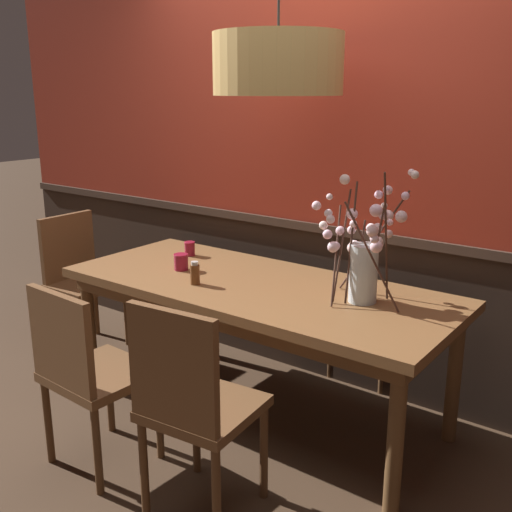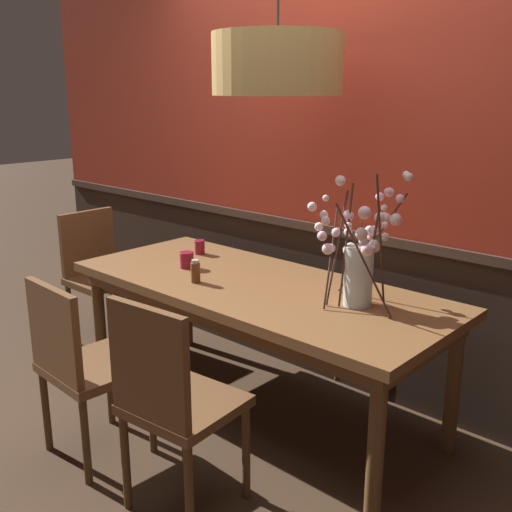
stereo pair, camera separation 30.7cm
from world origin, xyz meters
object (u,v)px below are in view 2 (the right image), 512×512
(chair_head_west_end, at_px, (98,269))
(vase_with_blossoms, at_px, (359,260))
(chair_near_side_left, at_px, (81,361))
(chair_far_side_right, at_px, (389,295))
(dining_table, at_px, (256,298))
(pendant_lamp, at_px, (278,64))
(condiment_bottle, at_px, (195,272))
(candle_holder_nearer_edge, at_px, (187,260))
(candle_holder_nearer_center, at_px, (200,247))
(chair_near_side_right, at_px, (171,397))

(chair_head_west_end, xyz_separation_m, vase_with_blossoms, (2.05, 0.09, 0.44))
(chair_near_side_left, relative_size, chair_far_side_right, 0.95)
(dining_table, distance_m, pendant_lamp, 1.18)
(chair_far_side_right, distance_m, vase_with_blossoms, 0.92)
(condiment_bottle, bearing_deg, dining_table, 39.67)
(vase_with_blossoms, height_order, candle_holder_nearer_edge, vase_with_blossoms)
(candle_holder_nearer_edge, bearing_deg, condiment_bottle, -31.74)
(candle_holder_nearer_edge, bearing_deg, chair_far_side_right, 48.97)
(pendant_lamp, bearing_deg, candle_holder_nearer_center, 168.49)
(chair_head_west_end, distance_m, chair_near_side_left, 1.46)
(candle_holder_nearer_edge, xyz_separation_m, condiment_bottle, (0.24, -0.15, 0.01))
(chair_near_side_right, xyz_separation_m, pendant_lamp, (-0.22, 0.89, 1.30))
(pendant_lamp, bearing_deg, chair_near_side_right, -76.17)
(chair_near_side_left, height_order, vase_with_blossoms, vase_with_blossoms)
(vase_with_blossoms, bearing_deg, pendant_lamp, -175.87)
(chair_head_west_end, distance_m, chair_near_side_right, 1.98)
(vase_with_blossoms, distance_m, condiment_bottle, 0.88)
(dining_table, relative_size, pendant_lamp, 2.10)
(candle_holder_nearer_center, bearing_deg, condiment_bottle, -44.58)
(chair_near_side_right, relative_size, candle_holder_nearer_edge, 10.35)
(chair_head_west_end, relative_size, chair_near_side_left, 1.02)
(vase_with_blossoms, distance_m, candle_holder_nearer_center, 1.24)
(chair_far_side_right, relative_size, condiment_bottle, 7.70)
(chair_near_side_left, bearing_deg, pendant_lamp, 66.53)
(candle_holder_nearer_center, height_order, candle_holder_nearer_edge, candle_holder_nearer_edge)
(vase_with_blossoms, bearing_deg, candle_holder_nearer_edge, -172.77)
(condiment_bottle, bearing_deg, pendant_lamp, 35.76)
(candle_holder_nearer_edge, bearing_deg, pendant_lamp, 9.75)
(chair_near_side_left, bearing_deg, chair_far_side_right, 70.62)
(chair_far_side_right, xyz_separation_m, candle_holder_nearer_edge, (-0.79, -0.90, 0.26))
(vase_with_blossoms, xyz_separation_m, condiment_bottle, (-0.82, -0.28, -0.16))
(chair_near_side_right, bearing_deg, chair_near_side_left, -177.34)
(chair_head_west_end, height_order, chair_far_side_right, chair_far_side_right)
(chair_near_side_right, height_order, chair_far_side_right, chair_near_side_right)
(dining_table, distance_m, candle_holder_nearer_center, 0.69)
(dining_table, height_order, candle_holder_nearer_center, candle_holder_nearer_center)
(dining_table, distance_m, candle_holder_nearer_edge, 0.50)
(candle_holder_nearer_edge, distance_m, condiment_bottle, 0.28)
(chair_near_side_left, relative_size, candle_holder_nearer_edge, 9.72)
(pendant_lamp, bearing_deg, dining_table, -155.93)
(candle_holder_nearer_center, distance_m, condiment_bottle, 0.57)
(chair_far_side_right, relative_size, candle_holder_nearer_center, 10.89)
(chair_near_side_right, distance_m, vase_with_blossoms, 1.05)
(chair_near_side_left, bearing_deg, chair_near_side_right, 2.66)
(chair_near_side_right, bearing_deg, chair_far_side_right, 90.41)
(vase_with_blossoms, distance_m, candle_holder_nearer_edge, 1.08)
(chair_near_side_right, relative_size, vase_with_blossoms, 1.48)
(candle_holder_nearer_center, relative_size, pendant_lamp, 0.09)
(dining_table, xyz_separation_m, pendant_lamp, (0.10, 0.04, 1.18))
(chair_near_side_right, height_order, pendant_lamp, pendant_lamp)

